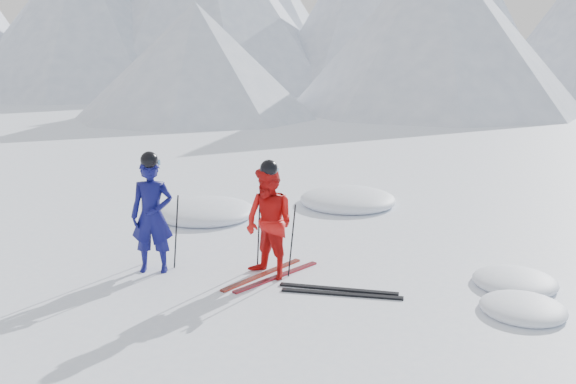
% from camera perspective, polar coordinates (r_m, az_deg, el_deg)
% --- Properties ---
extents(ground, '(160.00, 160.00, 0.00)m').
position_cam_1_polar(ground, '(9.17, 8.32, -8.32)').
color(ground, white).
rests_on(ground, ground).
extents(skier_blue, '(0.76, 0.64, 1.76)m').
position_cam_1_polar(skier_blue, '(9.46, -12.59, -2.20)').
color(skier_blue, '#0D0E52').
rests_on(skier_blue, ground).
extents(skier_red, '(0.98, 0.87, 1.68)m').
position_cam_1_polar(skier_red, '(9.01, -1.76, -2.92)').
color(skier_red, red).
rests_on(skier_red, ground).
extents(pole_blue_left, '(0.12, 0.08, 1.17)m').
position_cam_1_polar(pole_blue_left, '(9.82, -13.43, -3.44)').
color(pole_blue_left, black).
rests_on(pole_blue_left, ground).
extents(pole_blue_right, '(0.12, 0.07, 1.17)m').
position_cam_1_polar(pole_blue_right, '(9.60, -10.42, -3.70)').
color(pole_blue_right, black).
rests_on(pole_blue_right, ground).
extents(pole_red_left, '(0.11, 0.09, 1.12)m').
position_cam_1_polar(pole_red_left, '(9.43, -2.77, -3.96)').
color(pole_red_left, black).
rests_on(pole_red_left, ground).
extents(pole_red_right, '(0.11, 0.08, 1.12)m').
position_cam_1_polar(pole_red_right, '(9.11, 0.37, -4.58)').
color(pole_red_right, black).
rests_on(pole_red_right, ground).
extents(ski_worn_left, '(0.58, 1.65, 0.03)m').
position_cam_1_polar(ski_worn_left, '(9.32, -2.40, -7.71)').
color(ski_worn_left, black).
rests_on(ski_worn_left, ground).
extents(ski_worn_right, '(0.69, 1.62, 0.03)m').
position_cam_1_polar(ski_worn_right, '(9.23, -1.04, -7.93)').
color(ski_worn_right, black).
rests_on(ski_worn_right, ground).
extents(ski_loose_a, '(1.69, 0.40, 0.03)m').
position_cam_1_polar(ski_loose_a, '(8.81, 4.74, -9.04)').
color(ski_loose_a, black).
rests_on(ski_loose_a, ground).
extents(ski_loose_b, '(1.68, 0.46, 0.03)m').
position_cam_1_polar(ski_loose_b, '(8.65, 5.05, -9.49)').
color(ski_loose_b, black).
rests_on(ski_loose_b, ground).
extents(snow_lumps, '(7.76, 6.08, 0.46)m').
position_cam_1_polar(snow_lumps, '(12.32, 1.93, -2.48)').
color(snow_lumps, white).
rests_on(snow_lumps, ground).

